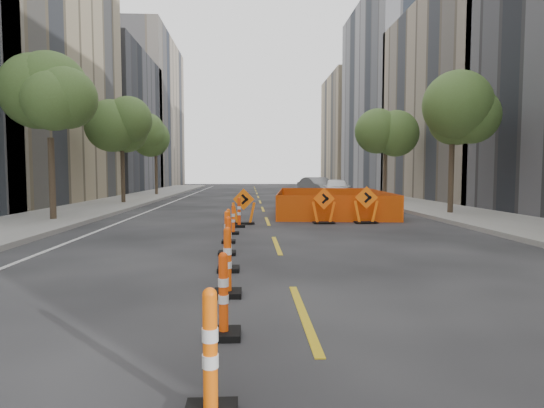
{
  "coord_description": "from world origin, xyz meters",
  "views": [
    {
      "loc": [
        -0.75,
        -8.11,
        1.96
      ],
      "look_at": [
        -0.11,
        4.24,
        1.1
      ],
      "focal_mm": 30.0,
      "sensor_mm": 36.0,
      "label": 1
    }
  ],
  "objects": [
    {
      "name": "tree_r_b",
      "position": [
        8.4,
        12.0,
        4.53
      ],
      "size": [
        2.8,
        2.8,
        5.95
      ],
      "color": "#382B1E",
      "rests_on": "ground"
    },
    {
      "name": "tree_l_b",
      "position": [
        -8.4,
        10.0,
        4.53
      ],
      "size": [
        2.8,
        2.8,
        5.95
      ],
      "color": "#382B1E",
      "rests_on": "ground"
    },
    {
      "name": "tree_r_c",
      "position": [
        8.4,
        22.0,
        4.53
      ],
      "size": [
        2.8,
        2.8,
        5.95
      ],
      "color": "#382B1E",
      "rests_on": "ground"
    },
    {
      "name": "tree_l_d",
      "position": [
        -8.4,
        30.0,
        4.53
      ],
      "size": [
        2.8,
        2.8,
        5.95
      ],
      "color": "#382B1E",
      "rests_on": "ground"
    },
    {
      "name": "parked_car_far",
      "position": [
        5.83,
        35.42,
        0.7
      ],
      "size": [
        2.58,
        5.06,
        1.41
      ],
      "primitive_type": "imported",
      "rotation": [
        0.0,
        0.0,
        0.13
      ],
      "color": "black",
      "rests_on": "ground"
    },
    {
      "name": "channelizer_2",
      "position": [
        -1.09,
        -0.98,
        0.55
      ],
      "size": [
        0.44,
        0.44,
        1.11
      ],
      "primitive_type": null,
      "color": "#D74509",
      "rests_on": "ground"
    },
    {
      "name": "chevron_sign_center",
      "position": [
        2.12,
        9.05,
        0.69
      ],
      "size": [
        1.05,
        0.82,
        1.38
      ],
      "primitive_type": null,
      "rotation": [
        0.0,
        0.0,
        -0.34
      ],
      "color": "#FF5B0A",
      "rests_on": "ground"
    },
    {
      "name": "bld_right_c",
      "position": [
        17.0,
        23.8,
        7.0
      ],
      "size": [
        12.0,
        16.0,
        14.0
      ],
      "primitive_type": "cube",
      "color": "gray",
      "rests_on": "ground"
    },
    {
      "name": "channelizer_6",
      "position": [
        -1.24,
        6.29,
        0.47
      ],
      "size": [
        0.37,
        0.37,
        0.93
      ],
      "primitive_type": null,
      "color": "#FF4B0A",
      "rests_on": "ground"
    },
    {
      "name": "chevron_sign_left",
      "position": [
        -0.94,
        9.06,
        0.68
      ],
      "size": [
        0.98,
        0.68,
        1.35
      ],
      "primitive_type": null,
      "rotation": [
        0.0,
        0.0,
        -0.17
      ],
      "color": "#EB6109",
      "rests_on": "ground"
    },
    {
      "name": "channelizer_0",
      "position": [
        -1.05,
        -4.62,
        0.54
      ],
      "size": [
        0.42,
        0.42,
        1.07
      ],
      "primitive_type": null,
      "color": "#EB5C09",
      "rests_on": "ground"
    },
    {
      "name": "parked_car_near",
      "position": [
        5.39,
        23.37,
        0.79
      ],
      "size": [
        2.4,
        4.8,
        1.57
      ],
      "primitive_type": "imported",
      "rotation": [
        0.0,
        0.0,
        -0.12
      ],
      "color": "white",
      "rests_on": "ground"
    },
    {
      "name": "tree_l_c",
      "position": [
        -8.4,
        20.0,
        4.53
      ],
      "size": [
        2.8,
        2.8,
        5.95
      ],
      "color": "#382B1E",
      "rests_on": "ground"
    },
    {
      "name": "channelizer_3",
      "position": [
        -1.16,
        0.84,
        0.55
      ],
      "size": [
        0.43,
        0.43,
        1.1
      ],
      "primitive_type": null,
      "color": "#E14009",
      "rests_on": "ground"
    },
    {
      "name": "channelizer_7",
      "position": [
        -1.09,
        8.11,
        0.54
      ],
      "size": [
        0.42,
        0.42,
        1.07
      ],
      "primitive_type": null,
      "color": "red",
      "rests_on": "ground"
    },
    {
      "name": "chevron_sign_right",
      "position": [
        3.75,
        9.04,
        0.72
      ],
      "size": [
        1.03,
        0.72,
        1.43
      ],
      "primitive_type": null,
      "rotation": [
        0.0,
        0.0,
        -0.16
      ],
      "color": "#FF650A",
      "rests_on": "ground"
    },
    {
      "name": "bld_right_d",
      "position": [
        17.0,
        40.2,
        10.0
      ],
      "size": [
        12.0,
        18.0,
        20.0
      ],
      "primitive_type": "cube",
      "color": "gray",
      "rests_on": "ground"
    },
    {
      "name": "safety_fence",
      "position": [
        3.24,
        13.75,
        0.53
      ],
      "size": [
        5.79,
        8.91,
        1.06
      ],
      "primitive_type": null,
      "rotation": [
        0.0,
        0.0,
        -0.1
      ],
      "color": "#D8590B",
      "rests_on": "ground"
    },
    {
      "name": "channelizer_5",
      "position": [
        -1.31,
        4.47,
        0.48
      ],
      "size": [
        0.38,
        0.38,
        0.96
      ],
      "primitive_type": null,
      "color": "#FF5A0A",
      "rests_on": "ground"
    },
    {
      "name": "channelizer_4",
      "position": [
        -1.27,
        2.66,
        0.53
      ],
      "size": [
        0.41,
        0.41,
        1.05
      ],
      "primitive_type": null,
      "color": "#FF520A",
      "rests_on": "ground"
    },
    {
      "name": "channelizer_1",
      "position": [
        -1.05,
        -2.8,
        0.51
      ],
      "size": [
        0.4,
        0.4,
        1.03
      ],
      "primitive_type": null,
      "color": "#D63E09",
      "rests_on": "ground"
    },
    {
      "name": "bld_left_e",
      "position": [
        -17.0,
        55.6,
        10.0
      ],
      "size": [
        12.0,
        20.0,
        20.0
      ],
      "primitive_type": "cube",
      "color": "gray",
      "rests_on": "ground"
    },
    {
      "name": "ground_plane",
      "position": [
        0.0,
        0.0,
        0.0
      ],
      "size": [
        140.0,
        140.0,
        0.0
      ],
      "primitive_type": "plane",
      "color": "black"
    },
    {
      "name": "parked_car_mid",
      "position": [
        4.86,
        28.65,
        0.78
      ],
      "size": [
        3.0,
        5.02,
        1.56
      ],
      "primitive_type": "imported",
      "rotation": [
        0.0,
        0.0,
        0.3
      ],
      "color": "gray",
      "rests_on": "ground"
    },
    {
      "name": "sidewalk_right",
      "position": [
        9.0,
        12.0,
        0.07
      ],
      "size": [
        4.0,
        90.0,
        0.15
      ],
      "primitive_type": "cube",
      "color": "gray",
      "rests_on": "ground"
    },
    {
      "name": "bld_left_d",
      "position": [
        -17.0,
        39.2,
        7.0
      ],
      "size": [
        12.0,
        16.0,
        14.0
      ],
      "primitive_type": "cube",
      "color": "#4C4C51",
      "rests_on": "ground"
    },
    {
      "name": "sidewalk_left",
      "position": [
        -9.0,
        12.0,
        0.07
      ],
      "size": [
        4.0,
        90.0,
        0.15
      ],
      "primitive_type": "cube",
      "color": "gray",
      "rests_on": "ground"
    },
    {
      "name": "bld_right_e",
      "position": [
        17.0,
        58.6,
        8.0
      ],
      "size": [
        12.0,
        14.0,
        16.0
      ],
      "primitive_type": "cube",
      "color": "tan",
      "rests_on": "ground"
    }
  ]
}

